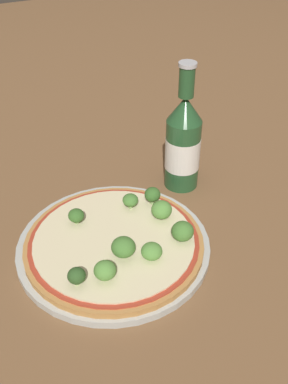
% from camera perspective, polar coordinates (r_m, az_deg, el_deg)
% --- Properties ---
extents(ground_plane, '(3.00, 3.00, 0.00)m').
position_cam_1_polar(ground_plane, '(0.73, -3.30, -5.42)').
color(ground_plane, brown).
extents(plate, '(0.30, 0.30, 0.01)m').
position_cam_1_polar(plate, '(0.70, -3.87, -6.83)').
color(plate, '#B2B7B2').
rests_on(plate, ground_plane).
extents(pizza, '(0.27, 0.27, 0.01)m').
position_cam_1_polar(pizza, '(0.69, -3.82, -6.40)').
color(pizza, '#B77F42').
rests_on(pizza, plate).
extents(broccoli_floret_0, '(0.03, 0.03, 0.03)m').
position_cam_1_polar(broccoli_floret_0, '(0.71, -8.61, -2.98)').
color(broccoli_floret_0, '#89A866').
rests_on(broccoli_floret_0, pizza).
extents(broccoli_floret_1, '(0.03, 0.03, 0.03)m').
position_cam_1_polar(broccoli_floret_1, '(0.62, -4.98, -9.89)').
color(broccoli_floret_1, '#89A866').
rests_on(broccoli_floret_1, pizza).
extents(broccoli_floret_2, '(0.02, 0.02, 0.03)m').
position_cam_1_polar(broccoli_floret_2, '(0.61, -8.56, -10.49)').
color(broccoli_floret_2, '#89A866').
rests_on(broccoli_floret_2, pizza).
extents(broccoli_floret_3, '(0.03, 0.03, 0.03)m').
position_cam_1_polar(broccoli_floret_3, '(0.67, 4.93, -4.98)').
color(broccoli_floret_3, '#89A866').
rests_on(broccoli_floret_3, pizza).
extents(broccoli_floret_4, '(0.03, 0.03, 0.03)m').
position_cam_1_polar(broccoli_floret_4, '(0.74, 1.09, -0.33)').
color(broccoli_floret_4, '#89A866').
rests_on(broccoli_floret_4, pizza).
extents(broccoli_floret_5, '(0.03, 0.03, 0.03)m').
position_cam_1_polar(broccoli_floret_5, '(0.64, -2.64, -7.01)').
color(broccoli_floret_5, '#89A866').
rests_on(broccoli_floret_5, pizza).
extents(broccoli_floret_6, '(0.03, 0.03, 0.03)m').
position_cam_1_polar(broccoli_floret_6, '(0.71, 2.26, -2.26)').
color(broccoli_floret_6, '#89A866').
rests_on(broccoli_floret_6, pizza).
extents(broccoli_floret_7, '(0.03, 0.03, 0.02)m').
position_cam_1_polar(broccoli_floret_7, '(0.64, 0.98, -7.54)').
color(broccoli_floret_7, '#89A866').
rests_on(broccoli_floret_7, pizza).
extents(broccoli_floret_8, '(0.03, 0.03, 0.03)m').
position_cam_1_polar(broccoli_floret_8, '(0.73, -1.74, -1.05)').
color(broccoli_floret_8, '#89A866').
rests_on(broccoli_floret_8, pizza).
extents(beer_bottle, '(0.06, 0.06, 0.23)m').
position_cam_1_polar(beer_bottle, '(0.79, 4.98, 6.24)').
color(beer_bottle, '#234C28').
rests_on(beer_bottle, ground_plane).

